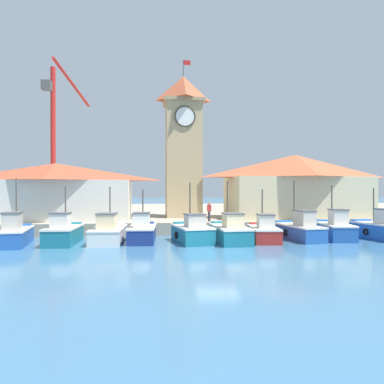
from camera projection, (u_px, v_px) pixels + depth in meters
The scene contains 17 objects.
ground_plane at pixel (218, 252), 22.21m from camera, with size 300.00×300.00×0.00m, color #386689.
quay_wharf at pixel (179, 213), 50.22m from camera, with size 120.00×40.00×1.03m, color #9E937F.
fishing_boat_far_left at pixel (14, 234), 24.88m from camera, with size 2.35×4.75×4.50m.
fishing_boat_left_outer at pixel (63, 233), 25.52m from camera, with size 2.06×4.43×3.95m.
fishing_boat_left_inner at pixel (108, 232), 26.38m from camera, with size 2.35×5.22×3.92m.
fishing_boat_mid_left at pixel (142, 231), 26.61m from camera, with size 2.08×4.70×3.71m.
fishing_boat_center at pixel (192, 232), 26.19m from camera, with size 2.78×4.52×4.20m.
fishing_boat_mid_right at pixel (230, 232), 26.38m from camera, with size 2.25×5.32×4.33m.
fishing_boat_right_inner at pixel (264, 232), 26.95m from camera, with size 2.41×4.79×3.74m.
fishing_boat_right_outer at pixel (299, 230), 27.67m from camera, with size 2.36×5.27×4.36m.
fishing_boat_far_right at pixel (335, 229), 27.90m from camera, with size 2.45×4.78×4.05m.
fishing_boat_end_right at pixel (379, 229), 27.91m from camera, with size 2.67×4.53×3.81m.
clock_tower at pixel (183, 143), 36.50m from camera, with size 3.86×3.86×15.33m.
warehouse_left at pixel (56, 191), 32.88m from camera, with size 13.36×5.79×4.99m.
warehouse_right at pixel (295, 186), 35.89m from camera, with size 13.06×7.15×6.00m.
port_crane_near at pixel (55, 154), 42.23m from camera, with size 3.67×10.87×17.61m.
dock_worker_near_tower at pixel (209, 211), 31.47m from camera, with size 0.34×0.22×1.62m.
Camera 1 is at (-4.07, -21.86, 3.72)m, focal length 35.00 mm.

